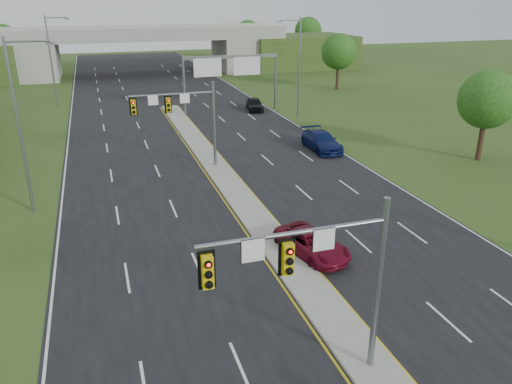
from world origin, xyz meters
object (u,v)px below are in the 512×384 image
object	(u,v)px
signal_mast_near	(322,270)
sign_gantry	(230,68)
car_far_b	(322,141)
overpass	(142,54)
car_far_a	(312,243)
car_far_c	(255,104)
signal_mast_far	(186,113)

from	to	relation	value
signal_mast_near	sign_gantry	xyz separation A→B (m)	(8.95, 44.99, 0.51)
signal_mast_near	car_far_b	size ratio (longest dim) A/B	1.24
sign_gantry	overpass	size ratio (longest dim) A/B	0.14
car_far_a	car_far_c	world-z (taller)	car_far_c
car_far_a	signal_mast_far	bearing A→B (deg)	88.82
overpass	car_far_b	world-z (taller)	overpass
signal_mast_near	car_far_a	xyz separation A→B (m)	(3.76, 8.91, -4.03)
signal_mast_near	overpass	world-z (taller)	overpass
overpass	car_far_c	size ratio (longest dim) A/B	17.89
sign_gantry	car_far_c	xyz separation A→B (m)	(3.03, -0.15, -4.46)
signal_mast_near	car_far_a	world-z (taller)	signal_mast_near
car_far_b	car_far_c	size ratio (longest dim) A/B	1.26
signal_mast_near	car_far_c	bearing A→B (deg)	75.04
car_far_b	car_far_c	xyz separation A→B (m)	(-0.70, 17.93, -0.06)
overpass	signal_mast_near	bearing A→B (deg)	-91.62
signal_mast_near	car_far_c	size ratio (longest dim) A/B	1.57
signal_mast_near	car_far_b	xyz separation A→B (m)	(12.67, 26.91, -3.88)
sign_gantry	overpass	xyz separation A→B (m)	(-6.68, 35.08, -1.69)
car_far_c	overpass	bearing A→B (deg)	115.44
signal_mast_near	signal_mast_far	distance (m)	25.00
signal_mast_far	car_far_b	size ratio (longest dim) A/B	1.24
car_far_b	signal_mast_far	bearing A→B (deg)	-170.58
overpass	car_far_a	xyz separation A→B (m)	(1.50, -71.17, -2.86)
car_far_a	car_far_c	size ratio (longest dim) A/B	1.08
overpass	car_far_a	world-z (taller)	overpass
sign_gantry	car_far_c	distance (m)	5.39
sign_gantry	car_far_a	bearing A→B (deg)	-98.17
car_far_a	sign_gantry	bearing A→B (deg)	67.48
signal_mast_far	overpass	xyz separation A→B (m)	(2.26, 55.07, -1.17)
car_far_b	signal_mast_near	bearing A→B (deg)	-114.37
sign_gantry	car_far_b	distance (m)	18.98
signal_mast_near	sign_gantry	distance (m)	45.88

